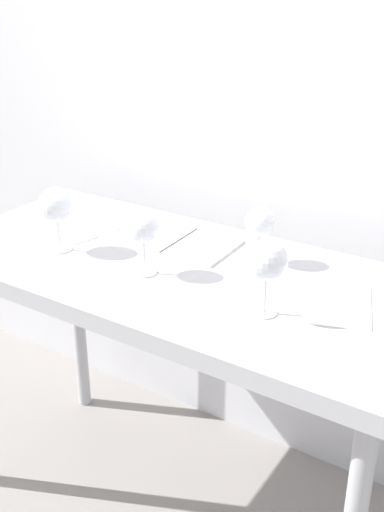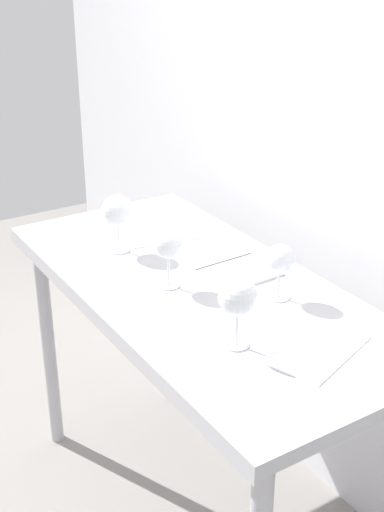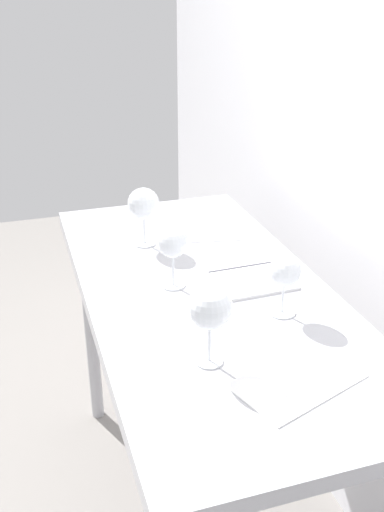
{
  "view_description": "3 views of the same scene",
  "coord_description": "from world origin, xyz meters",
  "px_view_note": "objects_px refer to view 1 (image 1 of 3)",
  "views": [
    {
      "loc": [
        0.89,
        -1.29,
        1.64
      ],
      "look_at": [
        0.07,
        -0.03,
        0.95
      ],
      "focal_mm": 44.35,
      "sensor_mm": 36.0,
      "label": 1
    },
    {
      "loc": [
        1.52,
        -0.99,
        1.84
      ],
      "look_at": [
        -0.05,
        -0.0,
        0.97
      ],
      "focal_mm": 49.27,
      "sensor_mm": 36.0,
      "label": 2
    },
    {
      "loc": [
        1.33,
        -0.47,
        1.67
      ],
      "look_at": [
        0.01,
        -0.05,
        1.01
      ],
      "focal_mm": 41.01,
      "sensor_mm": 36.0,
      "label": 3
    }
  ],
  "objects_px": {
    "wine_glass_far_right": "(260,224)",
    "wine_glass_near_right": "(267,262)",
    "wine_glass_near_left": "(56,206)",
    "tasting_sheet_lower": "(94,226)",
    "wine_glass_near_center": "(143,229)",
    "tasting_sheet_upper": "(337,300)",
    "open_notebook": "(179,241)"
  },
  "relations": [
    {
      "from": "tasting_sheet_upper",
      "to": "wine_glass_near_center",
      "type": "bearing_deg",
      "value": 176.0
    },
    {
      "from": "wine_glass_near_center",
      "to": "open_notebook",
      "type": "height_order",
      "value": "wine_glass_near_center"
    },
    {
      "from": "wine_glass_far_right",
      "to": "tasting_sheet_upper",
      "type": "distance_m",
      "value": 0.3
    },
    {
      "from": "wine_glass_near_left",
      "to": "wine_glass_near_center",
      "type": "bearing_deg",
      "value": 1.86
    },
    {
      "from": "wine_glass_near_left",
      "to": "tasting_sheet_lower",
      "type": "height_order",
      "value": "wine_glass_near_left"
    },
    {
      "from": "wine_glass_near_right",
      "to": "tasting_sheet_lower",
      "type": "bearing_deg",
      "value": 163.74
    },
    {
      "from": "wine_glass_far_right",
      "to": "wine_glass_near_center",
      "type": "xyz_separation_m",
      "value": [
        -0.22,
        -0.22,
        0.01
      ]
    },
    {
      "from": "open_notebook",
      "to": "tasting_sheet_lower",
      "type": "xyz_separation_m",
      "value": [
        -0.3,
        -0.04,
        -0.0
      ]
    },
    {
      "from": "wine_glass_near_left",
      "to": "wine_glass_near_right",
      "type": "bearing_deg",
      "value": -1.01
    },
    {
      "from": "wine_glass_near_left",
      "to": "tasting_sheet_upper",
      "type": "bearing_deg",
      "value": 10.32
    },
    {
      "from": "tasting_sheet_lower",
      "to": "wine_glass_near_right",
      "type": "bearing_deg",
      "value": -4.82
    },
    {
      "from": "tasting_sheet_lower",
      "to": "wine_glass_near_left",
      "type": "bearing_deg",
      "value": -67.74
    },
    {
      "from": "wine_glass_far_right",
      "to": "wine_glass_near_right",
      "type": "height_order",
      "value": "wine_glass_near_right"
    },
    {
      "from": "open_notebook",
      "to": "tasting_sheet_upper",
      "type": "bearing_deg",
      "value": -10.92
    },
    {
      "from": "wine_glass_near_center",
      "to": "tasting_sheet_lower",
      "type": "relative_size",
      "value": 0.65
    },
    {
      "from": "wine_glass_near_left",
      "to": "wine_glass_near_right",
      "type": "distance_m",
      "value": 0.66
    },
    {
      "from": "wine_glass_near_left",
      "to": "open_notebook",
      "type": "relative_size",
      "value": 0.55
    },
    {
      "from": "wine_glass_far_right",
      "to": "tasting_sheet_upper",
      "type": "xyz_separation_m",
      "value": [
        0.26,
        -0.09,
        -0.11
      ]
    },
    {
      "from": "open_notebook",
      "to": "tasting_sheet_upper",
      "type": "distance_m",
      "value": 0.53
    },
    {
      "from": "wine_glass_near_center",
      "to": "tasting_sheet_upper",
      "type": "relative_size",
      "value": 0.65
    },
    {
      "from": "open_notebook",
      "to": "wine_glass_near_center",
      "type": "bearing_deg",
      "value": -82.38
    },
    {
      "from": "wine_glass_near_right",
      "to": "wine_glass_near_center",
      "type": "relative_size",
      "value": 1.07
    },
    {
      "from": "wine_glass_near_left",
      "to": "tasting_sheet_lower",
      "type": "relative_size",
      "value": 0.7
    },
    {
      "from": "wine_glass_far_right",
      "to": "tasting_sheet_lower",
      "type": "height_order",
      "value": "wine_glass_far_right"
    },
    {
      "from": "wine_glass_far_right",
      "to": "wine_glass_near_center",
      "type": "bearing_deg",
      "value": -134.99
    },
    {
      "from": "wine_glass_far_right",
      "to": "wine_glass_near_right",
      "type": "distance_m",
      "value": 0.28
    },
    {
      "from": "wine_glass_far_right",
      "to": "tasting_sheet_lower",
      "type": "bearing_deg",
      "value": -175.84
    },
    {
      "from": "wine_glass_near_left",
      "to": "tasting_sheet_upper",
      "type": "xyz_separation_m",
      "value": [
        0.78,
        0.14,
        -0.13
      ]
    },
    {
      "from": "wine_glass_near_left",
      "to": "wine_glass_near_right",
      "type": "relative_size",
      "value": 1.0
    },
    {
      "from": "wine_glass_near_right",
      "to": "open_notebook",
      "type": "bearing_deg",
      "value": 149.19
    },
    {
      "from": "wine_glass_far_right",
      "to": "open_notebook",
      "type": "relative_size",
      "value": 0.47
    },
    {
      "from": "wine_glass_near_left",
      "to": "wine_glass_near_center",
      "type": "height_order",
      "value": "wine_glass_near_left"
    }
  ]
}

